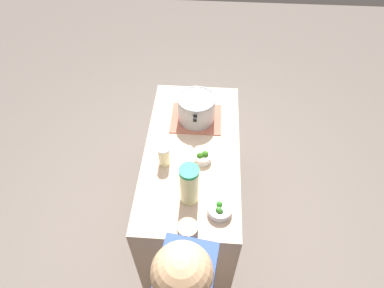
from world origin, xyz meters
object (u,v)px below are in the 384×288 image
Objects in this scene: cooking_pot at (196,108)px; lemonade_pitcher at (189,185)px; broccoli_bowl_front at (203,157)px; mason_jar at (164,156)px; broccoli_bowl_center at (220,210)px.

cooking_pot is 1.19× the size of lemonade_pitcher.
broccoli_bowl_front is at bearing 9.85° from cooking_pot.
cooking_pot is 2.33× the size of mason_jar.
cooking_pot is 0.38m from broccoli_bowl_front.
cooking_pot is 0.76m from broccoli_bowl_center.
mason_jar is at bearing -23.17° from cooking_pot.
cooking_pot is 3.06× the size of broccoli_bowl_front.
lemonade_pitcher is at bearing -12.49° from broccoli_bowl_front.
lemonade_pitcher reaches higher than cooking_pot.
broccoli_bowl_center is (0.37, 0.11, -0.00)m from broccoli_bowl_front.
cooking_pot is 0.66m from lemonade_pitcher.
broccoli_bowl_front is 0.79× the size of broccoli_bowl_center.
lemonade_pitcher is 0.22m from broccoli_bowl_center.
broccoli_bowl_front is 0.38m from broccoli_bowl_center.
lemonade_pitcher is 2.02× the size of broccoli_bowl_center.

